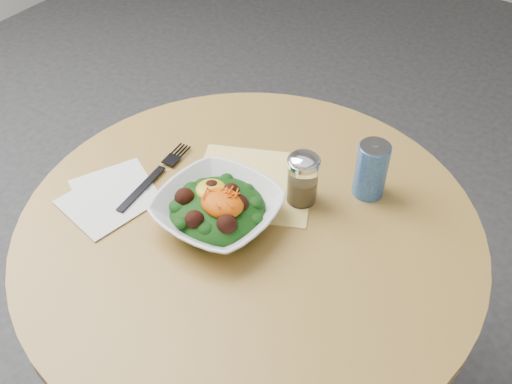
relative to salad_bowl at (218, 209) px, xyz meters
The scene contains 7 objects.
table 0.24m from the salad_bowl, 26.71° to the left, with size 0.90×0.90×0.75m.
cloth_napkin 0.13m from the salad_bowl, 90.65° to the left, with size 0.24×0.22×0.00m, color #EBB50C.
paper_napkins 0.23m from the salad_bowl, 162.87° to the right, with size 0.20×0.23×0.00m.
salad_bowl is the anchor object (origin of this frame).
fork 0.19m from the salad_bowl, behind, with size 0.04×0.24×0.00m.
spice_shaker 0.18m from the salad_bowl, 52.89° to the left, with size 0.06×0.06×0.12m.
beverage_can 0.31m from the salad_bowl, 48.52° to the left, with size 0.06×0.06×0.12m.
Camera 1 is at (0.43, -0.62, 1.55)m, focal length 40.00 mm.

